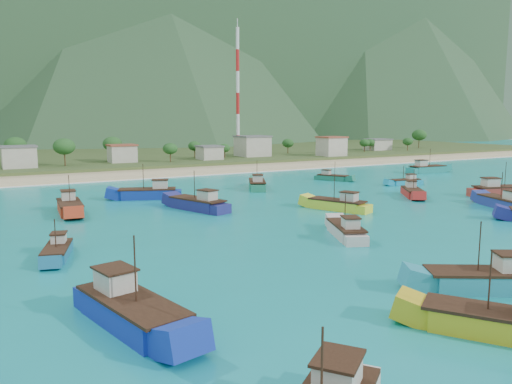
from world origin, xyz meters
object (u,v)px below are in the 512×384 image
boat_14 (149,194)px  boat_24 (198,205)px  boat_19 (332,178)px  boat_5 (130,313)px  boat_4 (500,325)px  boat_16 (504,204)px  boat_6 (427,169)px  boat_0 (412,193)px  boat_8 (57,253)px  boat_13 (338,206)px  radio_tower (238,93)px  boat_25 (257,185)px  boat_7 (405,183)px  boat_21 (346,232)px  boat_18 (500,192)px  boat_12 (70,208)px  boat_11 (487,282)px

boat_14 → boat_24: (3.54, -15.69, -0.01)m
boat_19 → boat_5: bearing=13.9°
boat_4 → boat_24: 55.71m
boat_4 → boat_16: boat_4 is taller
boat_6 → boat_16: boat_6 is taller
boat_0 → boat_8: 68.30m
boat_13 → boat_24: bearing=127.7°
radio_tower → boat_25: bearing=-114.4°
boat_0 → boat_5: size_ratio=0.75×
boat_24 → boat_25: (21.26, 17.38, -0.09)m
boat_8 → boat_7: bearing=-146.1°
boat_16 → boat_21: (-37.00, -2.99, -0.11)m
boat_18 → boat_19: size_ratio=1.44×
boat_5 → boat_13: boat_5 is taller
boat_7 → boat_13: (-34.14, -17.86, 0.27)m
boat_12 → boat_19: 65.26m
boat_4 → boat_14: (-2.66, 71.40, 0.09)m
radio_tower → boat_16: size_ratio=3.95×
boat_8 → boat_18: boat_18 is taller
boat_8 → boat_5: bearing=111.5°
boat_19 → boat_21: size_ratio=0.85×
boat_4 → boat_19: bearing=25.8°
boat_16 → boat_19: boat_16 is taller
boat_18 → boat_24: boat_18 is taller
boat_16 → boat_19: size_ratio=1.31×
boat_14 → boat_8: bearing=170.1°
radio_tower → boat_14: 92.46m
boat_16 → boat_18: (11.70, 8.78, 0.12)m
boat_6 → boat_13: size_ratio=1.11×
boat_18 → boat_21: size_ratio=1.22×
boat_16 → boat_13: bearing=172.0°
radio_tower → boat_21: bearing=-111.0°
boat_7 → boat_18: size_ratio=0.67×
boat_5 → boat_12: 49.05m
boat_0 → boat_24: (-42.45, 7.10, 0.22)m
boat_0 → boat_24: 43.04m
boat_7 → radio_tower: bearing=9.6°
boat_0 → boat_16: size_ratio=0.85×
boat_19 → boat_21: bearing=24.9°
boat_24 → boat_25: boat_24 is taller
boat_4 → boat_12: (-18.25, 63.72, 0.02)m
boat_8 → boat_21: bearing=-177.6°
boat_13 → boat_25: (0.91, 28.96, 0.03)m
boat_19 → boat_14: bearing=-22.2°
boat_11 → boat_14: (-10.20, 64.95, 0.07)m
boat_11 → boat_14: boat_14 is taller
boat_4 → boat_5: size_ratio=0.85×
boat_18 → boat_21: boat_18 is taller
boat_11 → boat_24: size_ratio=0.92×
boat_16 → boat_21: size_ratio=1.11×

